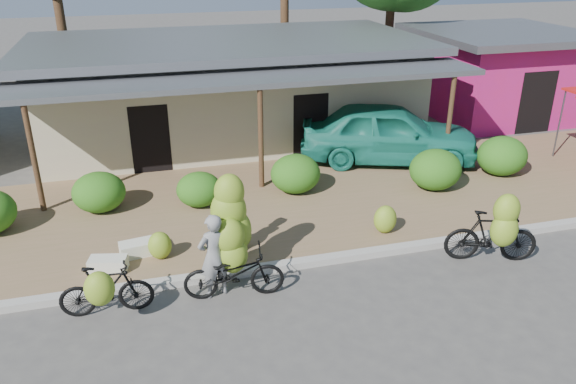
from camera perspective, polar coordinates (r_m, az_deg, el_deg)
name	(u,v)px	position (r m, az deg, el deg)	size (l,w,h in m)	color
ground	(339,322)	(10.40, 5.22, -12.99)	(100.00, 100.00, 0.00)	#484643
sidewalk	(272,205)	(14.48, -1.68, -1.29)	(60.00, 6.00, 0.12)	#886549
curb	(306,262)	(11.92, 1.86, -7.16)	(60.00, 0.25, 0.15)	#A8A399
shop_main	(229,89)	(19.44, -6.06, 10.41)	(13.00, 8.50, 3.35)	tan
shop_pink	(497,72)	(23.58, 20.44, 11.34)	(6.00, 6.00, 3.25)	#C11D61
hedge_1	(99,192)	(14.57, -18.67, -0.02)	(1.29, 1.16, 1.01)	#1B5D15
hedge_2	(199,189)	(14.29, -9.03, 0.26)	(1.14, 1.02, 0.89)	#1B5D15
hedge_3	(296,174)	(14.87, 0.77, 1.87)	(1.33, 1.20, 1.04)	#1B5D15
hedge_4	(435,170)	(15.58, 14.75, 2.22)	(1.41, 1.27, 1.10)	#1B5D15
hedge_5	(502,156)	(17.17, 20.92, 3.46)	(1.43, 1.29, 1.12)	#1B5D15
bike_left	(105,290)	(10.68, -18.08, -9.43)	(1.70, 1.15, 1.27)	black
bike_center	(232,248)	(10.82, -5.71, -5.70)	(1.98, 1.31, 2.32)	black
bike_right	(494,233)	(12.43, 20.20, -3.92)	(2.01, 1.42, 1.82)	black
loose_banana_a	(160,245)	(12.13, -12.89, -5.31)	(0.49, 0.42, 0.61)	#8BA529
loose_banana_b	(240,235)	(12.24, -4.94, -4.35)	(0.52, 0.44, 0.65)	#8BA529
loose_banana_c	(385,219)	(13.04, 9.84, -2.74)	(0.53, 0.45, 0.67)	#8BA529
sack_near	(140,248)	(12.46, -14.76, -5.51)	(0.85, 0.40, 0.30)	silver
sack_far	(108,264)	(12.07, -17.81, -6.99)	(0.75, 0.38, 0.28)	silver
vendor	(214,256)	(10.68, -7.54, -6.46)	(0.63, 0.41, 1.72)	gray
bystander	(227,220)	(11.93, -6.18, -2.82)	(0.74, 0.58, 1.53)	white
teal_van	(389,133)	(17.22, 10.20, 5.94)	(2.11, 5.26, 1.79)	#1B7C69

